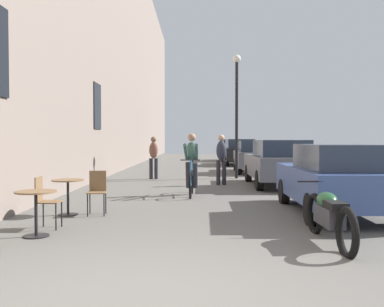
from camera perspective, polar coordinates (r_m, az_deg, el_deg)
ground_plane at (r=4.35m, az=-5.94°, el=-18.66°), size 88.00×88.00×0.00m
building_facade_left at (r=19.19m, az=-11.91°, el=17.46°), size 0.54×68.00×13.44m
cafe_table_near at (r=7.25m, az=-19.92°, el=-6.25°), size 0.64×0.64×0.72m
cafe_chair_near_toward_street at (r=7.86m, az=-18.86°, el=-5.65°), size 0.38×0.38×0.89m
cafe_table_mid at (r=9.11m, az=-16.08°, el=-4.58°), size 0.64×0.64×0.72m
cafe_chair_mid_toward_street at (r=9.04m, az=-12.41°, el=-4.63°), size 0.41×0.41×0.89m
cyclist_on_bicycle at (r=11.87m, az=-0.06°, el=-1.66°), size 0.52×1.76×1.74m
pedestrian_near at (r=14.62m, az=3.88°, el=-0.41°), size 0.36×0.28×1.71m
pedestrian_mid at (r=16.92m, az=-5.10°, el=-0.21°), size 0.36×0.27×1.66m
street_lamp at (r=17.31m, az=5.92°, el=7.02°), size 0.32×0.32×4.90m
parked_car_nearest at (r=9.33m, az=18.30°, el=-3.08°), size 1.78×4.07×1.43m
parked_car_second at (r=14.54m, az=11.33°, el=-1.14°), size 1.83×4.29×1.52m
parked_car_third at (r=20.41m, az=8.26°, el=-0.34°), size 1.91×4.27×1.50m
parked_car_fourth at (r=26.54m, az=6.20°, el=0.25°), size 1.90×4.46×1.58m
parked_car_fifth at (r=31.79m, az=5.45°, el=0.50°), size 1.92×4.46×1.58m
parked_motorcycle at (r=6.73m, az=17.70°, el=-7.84°), size 0.62×2.15×0.92m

